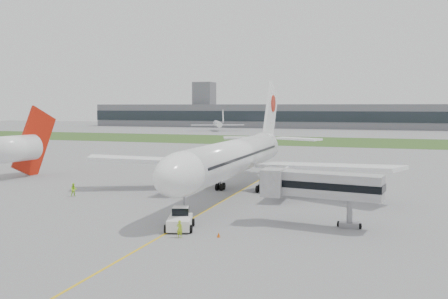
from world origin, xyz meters
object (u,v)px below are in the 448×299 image
(jet_bridge, at_px, (317,185))
(airliner, at_px, (236,156))
(neighbor_aircraft, at_px, (15,148))
(pushback_tug, at_px, (180,219))
(ground_crew_near, at_px, (180,229))

(jet_bridge, bearing_deg, airliner, 139.37)
(jet_bridge, xyz_separation_m, neighbor_aircraft, (-56.45, 18.76, 1.04))
(pushback_tug, relative_size, neighbor_aircraft, 0.28)
(neighbor_aircraft, bearing_deg, jet_bridge, -11.27)
(pushback_tug, bearing_deg, ground_crew_near, -84.69)
(pushback_tug, xyz_separation_m, jet_bridge, (13.61, 6.04, 3.45))
(airliner, height_order, neighbor_aircraft, airliner)
(airliner, xyz_separation_m, jet_bridge, (14.20, -16.41, -1.21))
(jet_bridge, xyz_separation_m, ground_crew_near, (-12.23, -9.34, -3.57))
(neighbor_aircraft, bearing_deg, ground_crew_near, -25.32)
(jet_bridge, bearing_deg, ground_crew_near, -134.16)
(jet_bridge, relative_size, ground_crew_near, 7.50)
(ground_crew_near, bearing_deg, pushback_tug, -63.89)
(jet_bridge, bearing_deg, pushback_tug, -147.58)
(airliner, bearing_deg, neighbor_aircraft, 176.81)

